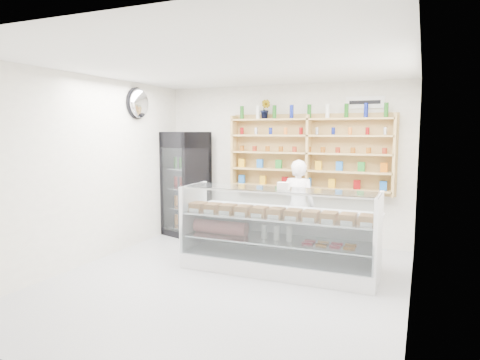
% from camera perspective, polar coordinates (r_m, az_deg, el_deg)
% --- Properties ---
extents(room, '(5.00, 5.00, 5.00)m').
position_cam_1_polar(room, '(5.46, -2.05, 0.45)').
color(room, '#B2B2B7').
rests_on(room, ground).
extents(display_counter, '(2.73, 0.82, 1.19)m').
position_cam_1_polar(display_counter, '(6.12, 5.08, -9.07)').
color(display_counter, white).
rests_on(display_counter, floor).
extents(shop_worker, '(0.57, 0.38, 1.52)m').
position_cam_1_polar(shop_worker, '(7.09, 7.74, -3.41)').
color(shop_worker, white).
rests_on(shop_worker, floor).
extents(drinks_cooler, '(0.88, 0.87, 1.96)m').
position_cam_1_polar(drinks_cooler, '(8.19, -7.21, -0.46)').
color(drinks_cooler, black).
rests_on(drinks_cooler, floor).
extents(wall_shelving, '(2.84, 0.28, 1.33)m').
position_cam_1_polar(wall_shelving, '(7.49, 9.12, 3.52)').
color(wall_shelving, tan).
rests_on(wall_shelving, back_wall).
extents(potted_plant, '(0.21, 0.19, 0.34)m').
position_cam_1_polar(potted_plant, '(7.72, 3.40, 9.39)').
color(potted_plant, '#1E6626').
rests_on(potted_plant, wall_shelving).
extents(security_mirror, '(0.15, 0.50, 0.50)m').
position_cam_1_polar(security_mirror, '(7.60, -13.27, 9.93)').
color(security_mirror, silver).
rests_on(security_mirror, left_wall).
extents(wall_sign, '(0.62, 0.03, 0.20)m').
position_cam_1_polar(wall_sign, '(7.46, 16.31, 9.91)').
color(wall_sign, white).
rests_on(wall_sign, back_wall).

